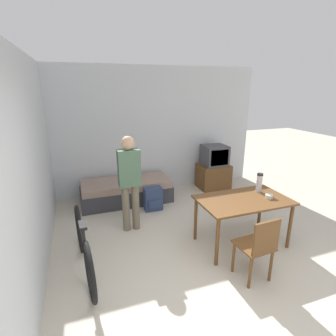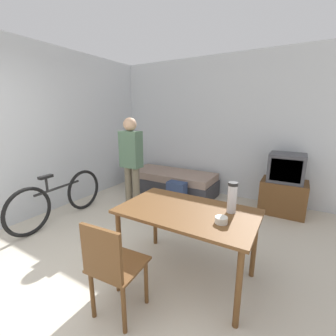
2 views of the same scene
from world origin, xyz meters
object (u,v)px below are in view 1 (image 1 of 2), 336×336
(mate_bowl, at_px, (269,196))
(backpack, at_px, (153,199))
(dining_table, at_px, (243,204))
(tv, at_px, (214,169))
(wooden_chair, at_px, (259,246))
(thermos_flask, at_px, (259,182))
(daybed, at_px, (126,191))
(bicycle, at_px, (84,247))
(person_standing, at_px, (129,178))

(mate_bowl, xyz_separation_m, backpack, (-1.29, 1.61, -0.53))
(dining_table, xyz_separation_m, mate_bowl, (0.37, -0.09, 0.11))
(dining_table, bearing_deg, tv, 71.40)
(wooden_chair, relative_size, thermos_flask, 2.91)
(wooden_chair, xyz_separation_m, backpack, (-0.64, 2.26, -0.26))
(daybed, bearing_deg, thermos_flask, -48.23)
(mate_bowl, bearing_deg, backpack, 128.63)
(dining_table, relative_size, mate_bowl, 12.11)
(daybed, bearing_deg, bicycle, -114.87)
(mate_bowl, distance_m, backpack, 2.13)
(wooden_chair, height_order, thermos_flask, thermos_flask)
(dining_table, xyz_separation_m, person_standing, (-1.46, 0.96, 0.26))
(dining_table, distance_m, person_standing, 1.77)
(daybed, bearing_deg, wooden_chair, -69.71)
(daybed, xyz_separation_m, tv, (2.07, 0.10, 0.24))
(thermos_flask, bearing_deg, bicycle, -179.25)
(tv, xyz_separation_m, person_standing, (-2.20, -1.23, 0.45))
(dining_table, bearing_deg, bicycle, 176.67)
(tv, xyz_separation_m, backpack, (-1.66, -0.66, -0.24))
(wooden_chair, height_order, bicycle, wooden_chair)
(daybed, bearing_deg, tv, 2.78)
(tv, xyz_separation_m, bicycle, (-2.97, -2.05, -0.11))
(tv, distance_m, mate_bowl, 2.32)
(dining_table, relative_size, person_standing, 0.83)
(mate_bowl, height_order, backpack, mate_bowl)
(person_standing, bearing_deg, tv, 29.14)
(bicycle, relative_size, backpack, 3.71)
(dining_table, xyz_separation_m, backpack, (-0.92, 1.52, -0.42))
(thermos_flask, bearing_deg, backpack, 133.92)
(mate_bowl, relative_size, backpack, 0.24)
(dining_table, distance_m, bicycle, 2.26)
(daybed, height_order, bicycle, bicycle)
(bicycle, distance_m, backpack, 1.91)
(dining_table, height_order, wooden_chair, wooden_chair)
(dining_table, distance_m, mate_bowl, 0.39)
(daybed, height_order, wooden_chair, wooden_chair)
(bicycle, bearing_deg, daybed, 65.13)
(daybed, bearing_deg, person_standing, -96.73)
(person_standing, height_order, backpack, person_standing)
(bicycle, distance_m, person_standing, 1.26)
(daybed, height_order, dining_table, dining_table)
(tv, bearing_deg, person_standing, -150.86)
(person_standing, bearing_deg, thermos_flask, -23.22)
(bicycle, distance_m, thermos_flask, 2.67)
(tv, relative_size, backpack, 2.23)
(thermos_flask, relative_size, mate_bowl, 2.72)
(bicycle, height_order, mate_bowl, mate_bowl)
(person_standing, bearing_deg, wooden_chair, -55.29)
(thermos_flask, height_order, backpack, thermos_flask)
(wooden_chair, xyz_separation_m, person_standing, (-1.18, 1.70, 0.42))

